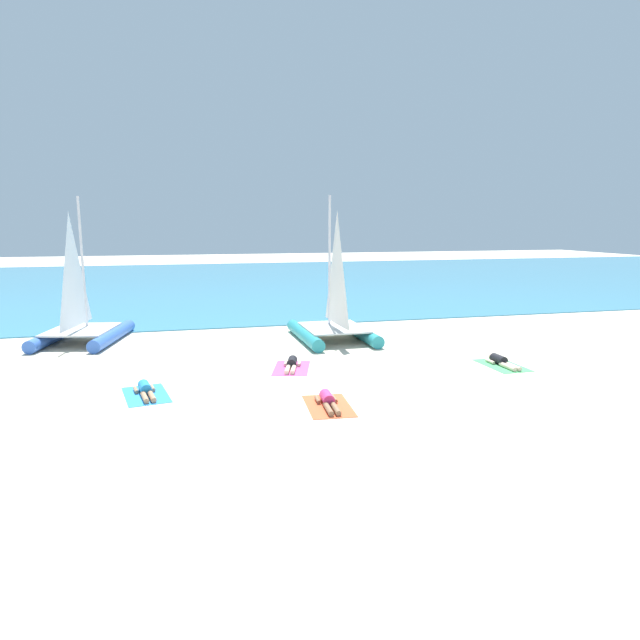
{
  "coord_description": "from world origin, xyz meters",
  "views": [
    {
      "loc": [
        -4.8,
        -14.33,
        4.59
      ],
      "look_at": [
        0.0,
        4.54,
        1.2
      ],
      "focal_mm": 31.33,
      "sensor_mm": 36.0,
      "label": 1
    }
  ],
  "objects_px": {
    "sailboat_teal": "(333,319)",
    "sunbather_center_left": "(292,364)",
    "towel_center_right": "(329,406)",
    "sunbather_rightmost": "(501,361)",
    "sailboat_blue": "(81,321)",
    "sunbather_leftmost": "(146,390)",
    "sunbather_center_right": "(328,400)",
    "towel_rightmost": "(502,365)",
    "towel_center_left": "(292,368)",
    "towel_leftmost": "(146,395)"
  },
  "relations": [
    {
      "from": "towel_center_left",
      "to": "towel_leftmost",
      "type": "bearing_deg",
      "value": -157.62
    },
    {
      "from": "sailboat_blue",
      "to": "towel_rightmost",
      "type": "distance_m",
      "value": 15.64
    },
    {
      "from": "towel_leftmost",
      "to": "towel_center_right",
      "type": "height_order",
      "value": "same"
    },
    {
      "from": "towel_center_left",
      "to": "sunbather_leftmost",
      "type": "bearing_deg",
      "value": -158.41
    },
    {
      "from": "sailboat_teal",
      "to": "towel_center_right",
      "type": "height_order",
      "value": "sailboat_teal"
    },
    {
      "from": "sunbather_center_left",
      "to": "towel_center_right",
      "type": "bearing_deg",
      "value": -71.64
    },
    {
      "from": "sailboat_blue",
      "to": "towel_center_right",
      "type": "distance_m",
      "value": 12.22
    },
    {
      "from": "sunbather_leftmost",
      "to": "sailboat_blue",
      "type": "bearing_deg",
      "value": 99.43
    },
    {
      "from": "sailboat_teal",
      "to": "towel_center_left",
      "type": "bearing_deg",
      "value": -123.36
    },
    {
      "from": "towel_center_left",
      "to": "towel_center_right",
      "type": "xyz_separation_m",
      "value": [
        0.17,
        -3.92,
        0.0
      ]
    },
    {
      "from": "sailboat_blue",
      "to": "sunbather_center_left",
      "type": "height_order",
      "value": "sailboat_blue"
    },
    {
      "from": "sunbather_rightmost",
      "to": "sunbather_center_right",
      "type": "bearing_deg",
      "value": -160.02
    },
    {
      "from": "sailboat_teal",
      "to": "towel_rightmost",
      "type": "height_order",
      "value": "sailboat_teal"
    },
    {
      "from": "sailboat_blue",
      "to": "sunbather_rightmost",
      "type": "distance_m",
      "value": 15.6
    },
    {
      "from": "towel_center_right",
      "to": "sunbather_center_right",
      "type": "relative_size",
      "value": 1.21
    },
    {
      "from": "towel_leftmost",
      "to": "towel_rightmost",
      "type": "xyz_separation_m",
      "value": [
        11.11,
        0.45,
        0.0
      ]
    },
    {
      "from": "sailboat_teal",
      "to": "sunbather_center_right",
      "type": "bearing_deg",
      "value": -107.38
    },
    {
      "from": "towel_leftmost",
      "to": "sunbather_rightmost",
      "type": "xyz_separation_m",
      "value": [
        11.11,
        0.51,
        0.13
      ]
    },
    {
      "from": "sailboat_teal",
      "to": "sunbather_center_left",
      "type": "bearing_deg",
      "value": -123.6
    },
    {
      "from": "sailboat_blue",
      "to": "towel_center_left",
      "type": "xyz_separation_m",
      "value": [
        7.11,
        -5.86,
        -0.83
      ]
    },
    {
      "from": "towel_leftmost",
      "to": "towel_center_right",
      "type": "relative_size",
      "value": 1.0
    },
    {
      "from": "towel_rightmost",
      "to": "sunbather_rightmost",
      "type": "height_order",
      "value": "sunbather_rightmost"
    },
    {
      "from": "towel_leftmost",
      "to": "towel_rightmost",
      "type": "height_order",
      "value": "same"
    },
    {
      "from": "sunbather_center_left",
      "to": "towel_center_left",
      "type": "bearing_deg",
      "value": -90.0
    },
    {
      "from": "sunbather_center_right",
      "to": "sunbather_leftmost",
      "type": "bearing_deg",
      "value": 159.3
    },
    {
      "from": "towel_center_right",
      "to": "sunbather_rightmost",
      "type": "xyz_separation_m",
      "value": [
        6.56,
        2.63,
        0.13
      ]
    },
    {
      "from": "sunbather_center_left",
      "to": "sunbather_rightmost",
      "type": "xyz_separation_m",
      "value": [
        6.71,
        -1.35,
        0.0
      ]
    },
    {
      "from": "towel_rightmost",
      "to": "sunbather_rightmost",
      "type": "distance_m",
      "value": 0.14
    },
    {
      "from": "sailboat_teal",
      "to": "sunbather_center_right",
      "type": "relative_size",
      "value": 3.61
    },
    {
      "from": "towel_rightmost",
      "to": "sunbather_rightmost",
      "type": "bearing_deg",
      "value": 91.36
    },
    {
      "from": "sunbather_leftmost",
      "to": "towel_rightmost",
      "type": "height_order",
      "value": "sunbather_leftmost"
    },
    {
      "from": "towel_leftmost",
      "to": "towel_center_right",
      "type": "xyz_separation_m",
      "value": [
        4.54,
        -2.12,
        0.0
      ]
    },
    {
      "from": "sailboat_blue",
      "to": "sunbather_leftmost",
      "type": "distance_m",
      "value": 8.11
    },
    {
      "from": "towel_center_left",
      "to": "sunbather_center_left",
      "type": "height_order",
      "value": "sunbather_center_left"
    },
    {
      "from": "sunbather_center_left",
      "to": "sunbather_center_right",
      "type": "relative_size",
      "value": 0.99
    },
    {
      "from": "towel_rightmost",
      "to": "towel_leftmost",
      "type": "bearing_deg",
      "value": -177.7
    },
    {
      "from": "sailboat_teal",
      "to": "towel_rightmost",
      "type": "bearing_deg",
      "value": -51.54
    },
    {
      "from": "sailboat_blue",
      "to": "sunbather_center_right",
      "type": "height_order",
      "value": "sailboat_blue"
    },
    {
      "from": "sailboat_blue",
      "to": "towel_center_right",
      "type": "relative_size",
      "value": 2.95
    },
    {
      "from": "towel_center_right",
      "to": "sailboat_blue",
      "type": "bearing_deg",
      "value": 126.66
    },
    {
      "from": "sunbather_leftmost",
      "to": "towel_center_right",
      "type": "xyz_separation_m",
      "value": [
        4.56,
        -2.18,
        -0.13
      ]
    },
    {
      "from": "towel_center_right",
      "to": "sunbather_leftmost",
      "type": "bearing_deg",
      "value": 154.41
    },
    {
      "from": "sailboat_blue",
      "to": "towel_center_left",
      "type": "bearing_deg",
      "value": -27.49
    },
    {
      "from": "towel_leftmost",
      "to": "towel_center_right",
      "type": "bearing_deg",
      "value": -24.97
    },
    {
      "from": "sunbather_rightmost",
      "to": "towel_center_left",
      "type": "bearing_deg",
      "value": 167.79
    },
    {
      "from": "towel_center_right",
      "to": "sunbather_rightmost",
      "type": "distance_m",
      "value": 7.07
    },
    {
      "from": "towel_leftmost",
      "to": "sunbather_center_left",
      "type": "height_order",
      "value": "sunbather_center_left"
    },
    {
      "from": "sailboat_blue",
      "to": "towel_rightmost",
      "type": "height_order",
      "value": "sailboat_blue"
    },
    {
      "from": "sunbather_leftmost",
      "to": "sunbather_rightmost",
      "type": "distance_m",
      "value": 11.13
    },
    {
      "from": "towel_center_left",
      "to": "towel_rightmost",
      "type": "xyz_separation_m",
      "value": [
        6.73,
        -1.36,
        0.0
      ]
    }
  ]
}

